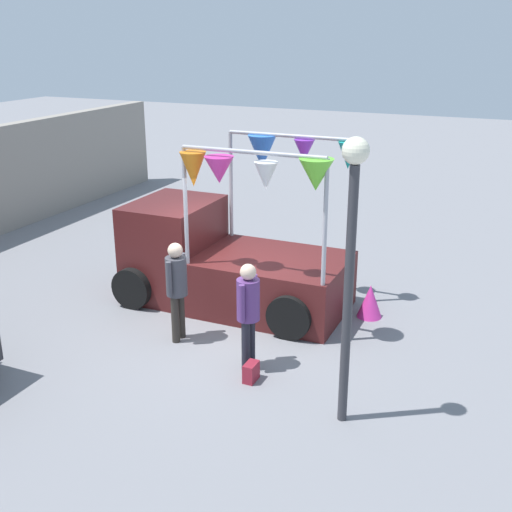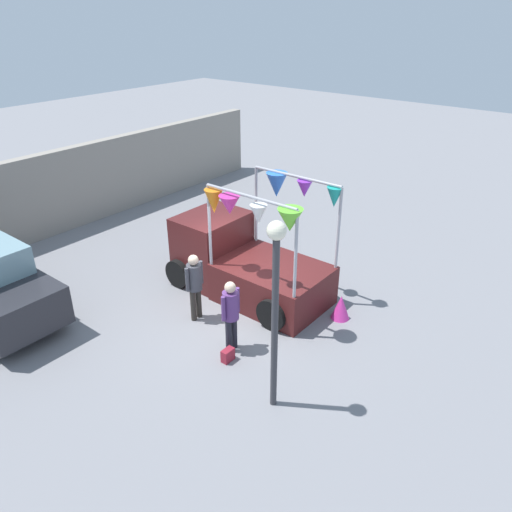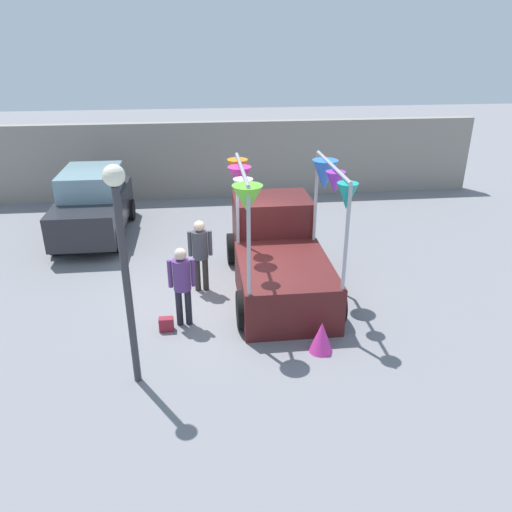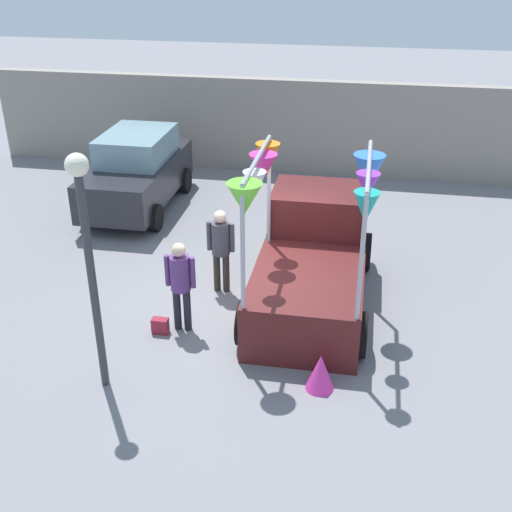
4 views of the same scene
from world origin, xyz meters
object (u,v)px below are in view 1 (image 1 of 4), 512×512
at_px(person_customer, 248,306).
at_px(person_vendor, 177,282).
at_px(handbag, 251,372).
at_px(folded_kite_bundle_magenta, 370,301).
at_px(vendor_truck, 221,256).
at_px(street_lamp, 351,243).

height_order(person_customer, person_vendor, person_vendor).
bearing_deg(handbag, folded_kite_bundle_magenta, -19.70).
distance_m(handbag, folded_kite_bundle_magenta, 3.02).
xyz_separation_m(handbag, folded_kite_bundle_magenta, (2.84, -1.02, 0.16)).
bearing_deg(person_customer, vendor_truck, 35.72).
distance_m(vendor_truck, folded_kite_bundle_magenta, 2.81).
relative_size(person_vendor, folded_kite_bundle_magenta, 2.77).
bearing_deg(handbag, person_vendor, 66.09).
distance_m(person_customer, handbag, 0.95).
height_order(handbag, folded_kite_bundle_magenta, folded_kite_bundle_magenta).
bearing_deg(person_customer, street_lamp, -114.16).
xyz_separation_m(vendor_truck, handbag, (-2.44, -1.70, -0.74)).
xyz_separation_m(person_vendor, street_lamp, (-1.12, -3.10, 1.42)).
bearing_deg(vendor_truck, folded_kite_bundle_magenta, -81.49).
bearing_deg(person_vendor, folded_kite_bundle_magenta, -51.14).
bearing_deg(person_vendor, handbag, -113.91).
xyz_separation_m(handbag, street_lamp, (-0.41, -1.48, 2.28)).
relative_size(person_vendor, street_lamp, 0.45).
relative_size(person_vendor, handbag, 5.95).
relative_size(person_customer, folded_kite_bundle_magenta, 2.75).
height_order(street_lamp, folded_kite_bundle_magenta, street_lamp).
height_order(handbag, street_lamp, street_lamp).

